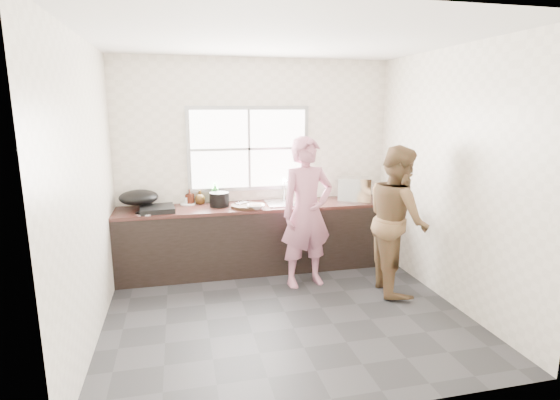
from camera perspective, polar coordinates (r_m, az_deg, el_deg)
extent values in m
cube|color=#2C2C2F|center=(4.69, 0.64, -14.44)|extent=(3.60, 3.20, 0.01)
cube|color=silver|center=(4.24, 0.73, 20.45)|extent=(3.60, 3.20, 0.01)
cube|color=silver|center=(5.81, -3.11, 4.77)|extent=(3.60, 0.01, 2.70)
cube|color=silver|center=(4.22, -23.89, 0.96)|extent=(0.01, 3.20, 2.70)
cube|color=beige|center=(5.00, 21.22, 2.78)|extent=(0.01, 3.20, 2.70)
cube|color=silver|center=(2.76, 8.67, -3.53)|extent=(3.60, 0.01, 2.70)
cube|color=black|center=(5.71, -2.45, -5.03)|extent=(3.60, 0.62, 0.82)
cube|color=#341A15|center=(5.60, -2.49, -0.82)|extent=(3.60, 0.64, 0.04)
cube|color=silver|center=(5.66, 0.99, -0.39)|extent=(0.55, 0.45, 0.02)
cylinder|color=silver|center=(5.82, 0.51, 1.41)|extent=(0.02, 0.02, 0.30)
cube|color=#9EA0A5|center=(5.76, -4.10, 6.69)|extent=(1.60, 0.05, 1.10)
cube|color=white|center=(5.73, -4.06, 6.67)|extent=(1.50, 0.01, 1.00)
imported|color=#C77791|center=(5.11, 3.51, -2.27)|extent=(0.66, 0.49, 1.65)
imported|color=brown|center=(5.11, 15.09, -2.48)|extent=(0.74, 0.90, 1.68)
cylinder|color=black|center=(5.44, -4.51, -0.80)|extent=(0.45, 0.45, 0.04)
cube|color=silver|center=(5.53, -4.97, -0.34)|extent=(0.21, 0.18, 0.01)
imported|color=silver|center=(5.37, -3.17, -0.87)|extent=(0.25, 0.25, 0.05)
imported|color=white|center=(5.55, 2.50, -0.36)|extent=(0.26, 0.26, 0.07)
imported|color=white|center=(5.65, 3.92, -0.21)|extent=(0.23, 0.23, 0.06)
cylinder|color=black|center=(5.53, -7.93, 0.08)|extent=(0.32, 0.32, 0.18)
cylinder|color=white|center=(5.72, -11.92, -0.49)|extent=(0.22, 0.22, 0.02)
imported|color=#2D8C2D|center=(5.71, -8.47, 0.92)|extent=(0.13, 0.13, 0.27)
imported|color=#431B10|center=(5.71, -11.71, 0.32)|extent=(0.11, 0.11, 0.18)
imported|color=#483012|center=(5.71, -10.39, 0.31)|extent=(0.15, 0.15, 0.17)
cylinder|color=white|center=(5.72, -12.03, -0.10)|extent=(0.09, 0.09, 0.10)
cube|color=black|center=(5.43, -15.77, -1.12)|extent=(0.43, 0.43, 0.06)
ellipsoid|color=black|center=(5.58, -17.97, 0.33)|extent=(0.58, 0.58, 0.18)
cube|color=silver|center=(5.84, 9.55, 1.36)|extent=(0.49, 0.41, 0.32)
cylinder|color=silver|center=(5.37, -16.92, -1.59)|extent=(0.35, 0.35, 0.01)
cylinder|color=#B2B5B9|center=(5.73, -15.09, -0.66)|extent=(0.30, 0.30, 0.01)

